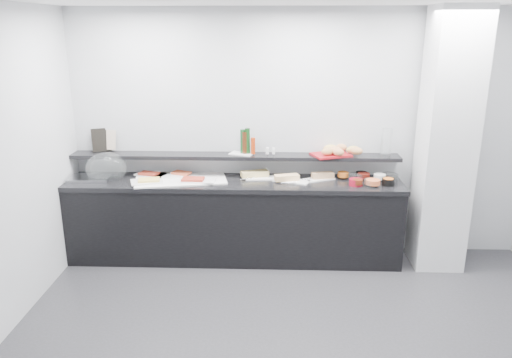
{
  "coord_description": "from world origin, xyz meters",
  "views": [
    {
      "loc": [
        -0.27,
        -3.42,
        2.49
      ],
      "look_at": [
        -0.45,
        1.45,
        1.0
      ],
      "focal_mm": 35.0,
      "sensor_mm": 36.0,
      "label": 1
    }
  ],
  "objects_px": {
    "sandwich_plate_mid": "(291,181)",
    "bread_tray": "(331,155)",
    "framed_print": "(101,140)",
    "carafe": "(386,142)",
    "condiment_tray": "(242,154)",
    "cloche_base": "(90,178)"
  },
  "relations": [
    {
      "from": "cloche_base",
      "to": "bread_tray",
      "type": "relative_size",
      "value": 1.12
    },
    {
      "from": "framed_print",
      "to": "carafe",
      "type": "height_order",
      "value": "carafe"
    },
    {
      "from": "framed_print",
      "to": "condiment_tray",
      "type": "distance_m",
      "value": 1.58
    },
    {
      "from": "framed_print",
      "to": "bread_tray",
      "type": "xyz_separation_m",
      "value": [
        2.55,
        -0.1,
        -0.12
      ]
    },
    {
      "from": "condiment_tray",
      "to": "carafe",
      "type": "distance_m",
      "value": 1.57
    },
    {
      "from": "bread_tray",
      "to": "sandwich_plate_mid",
      "type": "bearing_deg",
      "value": 179.39
    },
    {
      "from": "sandwich_plate_mid",
      "to": "cloche_base",
      "type": "bearing_deg",
      "value": -158.53
    },
    {
      "from": "condiment_tray",
      "to": "bread_tray",
      "type": "height_order",
      "value": "bread_tray"
    },
    {
      "from": "framed_print",
      "to": "bread_tray",
      "type": "relative_size",
      "value": 0.66
    },
    {
      "from": "bread_tray",
      "to": "condiment_tray",
      "type": "bearing_deg",
      "value": 157.47
    },
    {
      "from": "cloche_base",
      "to": "bread_tray",
      "type": "bearing_deg",
      "value": 0.8
    },
    {
      "from": "cloche_base",
      "to": "condiment_tray",
      "type": "relative_size",
      "value": 1.75
    },
    {
      "from": "cloche_base",
      "to": "condiment_tray",
      "type": "xyz_separation_m",
      "value": [
        1.63,
        0.21,
        0.24
      ]
    },
    {
      "from": "sandwich_plate_mid",
      "to": "bread_tray",
      "type": "distance_m",
      "value": 0.52
    },
    {
      "from": "cloche_base",
      "to": "sandwich_plate_mid",
      "type": "height_order",
      "value": "cloche_base"
    },
    {
      "from": "sandwich_plate_mid",
      "to": "framed_print",
      "type": "height_order",
      "value": "framed_print"
    },
    {
      "from": "sandwich_plate_mid",
      "to": "framed_print",
      "type": "distance_m",
      "value": 2.17
    },
    {
      "from": "sandwich_plate_mid",
      "to": "bread_tray",
      "type": "height_order",
      "value": "bread_tray"
    },
    {
      "from": "sandwich_plate_mid",
      "to": "condiment_tray",
      "type": "relative_size",
      "value": 1.52
    },
    {
      "from": "bread_tray",
      "to": "carafe",
      "type": "relative_size",
      "value": 1.31
    },
    {
      "from": "condiment_tray",
      "to": "cloche_base",
      "type": "bearing_deg",
      "value": -152.37
    },
    {
      "from": "sandwich_plate_mid",
      "to": "condiment_tray",
      "type": "height_order",
      "value": "condiment_tray"
    }
  ]
}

